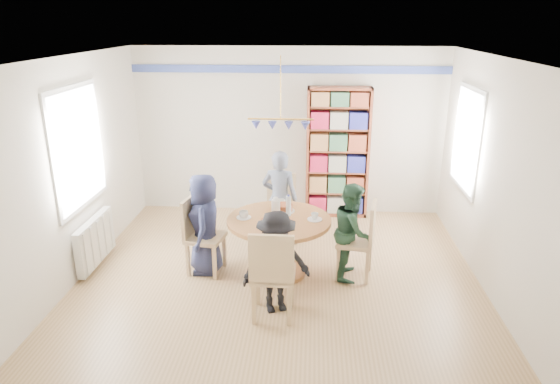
# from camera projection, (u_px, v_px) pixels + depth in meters

# --- Properties ---
(ground) EXTENTS (5.00, 5.00, 0.00)m
(ground) POSITION_uv_depth(u_px,v_px,m) (278.00, 282.00, 6.20)
(ground) COLOR tan
(room_shell) EXTENTS (5.00, 5.00, 5.00)m
(room_shell) POSITION_uv_depth(u_px,v_px,m) (262.00, 136.00, 6.49)
(room_shell) COLOR white
(room_shell) RESTS_ON ground
(radiator) EXTENTS (0.12, 1.00, 0.60)m
(radiator) POSITION_uv_depth(u_px,v_px,m) (95.00, 241.00, 6.52)
(radiator) COLOR silver
(radiator) RESTS_ON ground
(dining_table) EXTENTS (1.30, 1.30, 0.75)m
(dining_table) POSITION_uv_depth(u_px,v_px,m) (279.00, 233.00, 6.25)
(dining_table) COLOR #935730
(dining_table) RESTS_ON ground
(chair_left) EXTENTS (0.51, 0.51, 1.00)m
(chair_left) POSITION_uv_depth(u_px,v_px,m) (199.00, 232.00, 6.32)
(chair_left) COLOR tan
(chair_left) RESTS_ON ground
(chair_right) EXTENTS (0.52, 0.52, 0.99)m
(chair_right) POSITION_uv_depth(u_px,v_px,m) (362.00, 237.00, 6.17)
(chair_right) COLOR tan
(chair_right) RESTS_ON ground
(chair_far) EXTENTS (0.49, 0.49, 0.97)m
(chair_far) POSITION_uv_depth(u_px,v_px,m) (282.00, 204.00, 7.28)
(chair_far) COLOR tan
(chair_far) RESTS_ON ground
(chair_near) EXTENTS (0.47, 0.47, 1.06)m
(chair_near) POSITION_uv_depth(u_px,v_px,m) (272.00, 271.00, 5.25)
(chair_near) COLOR tan
(chair_near) RESTS_ON ground
(person_left) EXTENTS (0.48, 0.68, 1.31)m
(person_left) POSITION_uv_depth(u_px,v_px,m) (205.00, 224.00, 6.28)
(person_left) COLOR #1A1E3A
(person_left) RESTS_ON ground
(person_right) EXTENTS (0.53, 0.64, 1.23)m
(person_right) POSITION_uv_depth(u_px,v_px,m) (352.00, 231.00, 6.17)
(person_right) COLOR #1C3827
(person_right) RESTS_ON ground
(person_far) EXTENTS (0.55, 0.41, 1.40)m
(person_far) POSITION_uv_depth(u_px,v_px,m) (280.00, 199.00, 7.02)
(person_far) COLOR gray
(person_far) RESTS_ON ground
(person_near) EXTENTS (0.87, 0.69, 1.18)m
(person_near) POSITION_uv_depth(u_px,v_px,m) (276.00, 262.00, 5.43)
(person_near) COLOR black
(person_near) RESTS_ON ground
(bookshelf) EXTENTS (1.00, 0.30, 2.10)m
(bookshelf) POSITION_uv_depth(u_px,v_px,m) (338.00, 154.00, 8.01)
(bookshelf) COLOR brown
(bookshelf) RESTS_ON ground
(tableware) EXTENTS (1.07, 1.07, 0.28)m
(tableware) POSITION_uv_depth(u_px,v_px,m) (277.00, 213.00, 6.20)
(tableware) COLOR white
(tableware) RESTS_ON dining_table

